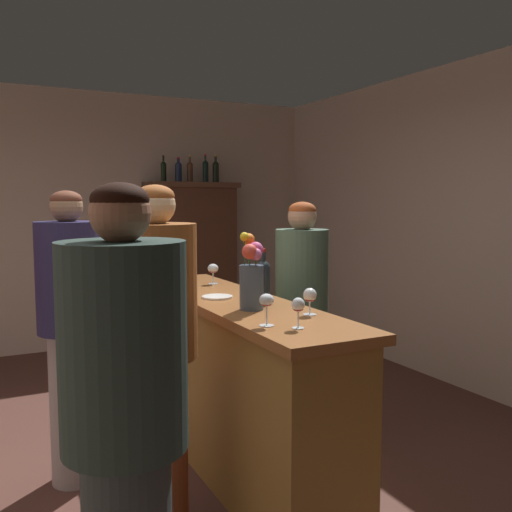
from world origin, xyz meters
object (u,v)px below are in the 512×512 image
at_px(wine_bottle_pinot, 263,280).
at_px(display_bottle_right, 216,171).
at_px(wine_glass_mid, 310,297).
at_px(display_bottle_center, 190,171).
at_px(wine_glass_spare, 298,307).
at_px(display_bottle_left, 164,171).
at_px(wine_bottle_malbec, 189,266).
at_px(display_bottle_midright, 205,170).
at_px(patron_near_entrance, 70,325).
at_px(bar_counter, 234,384).
at_px(patron_in_navy, 158,347).
at_px(patron_by_cabinet, 125,430).
at_px(wine_bottle_chardonnay, 185,262).
at_px(wine_glass_front, 267,302).
at_px(flower_arrangement, 252,275).
at_px(display_bottle_midleft, 178,171).
at_px(display_cabinet, 192,260).
at_px(cheese_plate, 217,297).
at_px(bartender, 301,307).

relative_size(wine_bottle_pinot, display_bottle_right, 0.99).
height_order(wine_glass_mid, display_bottle_center, display_bottle_center).
height_order(wine_glass_spare, display_bottle_left, display_bottle_left).
xyz_separation_m(wine_bottle_malbec, wine_bottle_pinot, (0.14, -0.83, -0.00)).
distance_m(display_bottle_midright, patron_near_entrance, 3.53).
distance_m(display_bottle_left, display_bottle_right, 0.62).
height_order(display_bottle_left, display_bottle_center, display_bottle_center).
bearing_deg(bar_counter, patron_in_navy, -144.40).
relative_size(wine_bottle_pinot, patron_by_cabinet, 0.19).
xyz_separation_m(wine_bottle_chardonnay, display_bottle_midright, (1.03, 2.16, 0.79)).
distance_m(bar_counter, wine_glass_front, 0.97).
distance_m(flower_arrangement, display_bottle_center, 3.57).
bearing_deg(display_bottle_right, wine_glass_mid, -105.48).
bearing_deg(wine_glass_front, wine_bottle_malbec, 85.83).
xyz_separation_m(wine_glass_front, display_bottle_left, (0.70, 3.76, 0.79)).
height_order(wine_glass_spare, display_bottle_center, display_bottle_center).
xyz_separation_m(display_bottle_midleft, display_bottle_right, (0.45, -0.00, 0.01)).
xyz_separation_m(bar_counter, patron_in_navy, (-0.60, -0.43, 0.40)).
relative_size(bar_counter, display_cabinet, 1.23).
bearing_deg(wine_bottle_chardonnay, wine_glass_mid, -84.18).
bearing_deg(display_bottle_center, display_bottle_left, -180.00).
relative_size(wine_bottle_pinot, display_bottle_center, 1.05).
bearing_deg(wine_bottle_chardonnay, patron_by_cabinet, -114.02).
relative_size(cheese_plate, display_bottle_center, 0.61).
bearing_deg(wine_glass_mid, patron_by_cabinet, -147.69).
bearing_deg(display_cabinet, patron_by_cabinet, -112.84).
xyz_separation_m(wine_glass_front, patron_in_navy, (-0.44, 0.29, -0.23)).
distance_m(wine_bottle_chardonnay, cheese_plate, 0.81).
bearing_deg(display_bottle_right, bar_counter, -110.87).
bearing_deg(display_bottle_center, wine_bottle_chardonnay, -111.23).
height_order(wine_glass_front, flower_arrangement, flower_arrangement).
height_order(display_bottle_midleft, display_bottle_right, display_bottle_right).
bearing_deg(wine_glass_spare, patron_in_navy, 143.36).
xyz_separation_m(display_cabinet, wine_bottle_malbec, (-0.93, -2.45, 0.24)).
distance_m(cheese_plate, patron_near_entrance, 0.85).
bearing_deg(display_bottle_left, wine_glass_mid, -96.03).
bearing_deg(display_bottle_center, display_bottle_midright, 0.00).
bearing_deg(display_bottle_midright, wine_bottle_pinot, -106.36).
relative_size(display_bottle_midleft, patron_near_entrance, 0.16).
bearing_deg(bartender, patron_near_entrance, -5.50).
bearing_deg(display_bottle_midleft, wine_bottle_pinot, -101.03).
height_order(patron_near_entrance, patron_by_cabinet, same).
bearing_deg(bartender, patron_by_cabinet, 37.39).
bearing_deg(flower_arrangement, patron_by_cabinet, -133.55).
distance_m(wine_bottle_pinot, display_bottle_left, 3.40).
bearing_deg(patron_in_navy, display_bottle_right, 22.86).
distance_m(wine_glass_mid, patron_near_entrance, 1.38).
relative_size(wine_bottle_chardonnay, wine_glass_spare, 2.11).
height_order(display_bottle_left, display_bottle_right, display_bottle_right).
distance_m(wine_glass_mid, flower_arrangement, 0.34).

